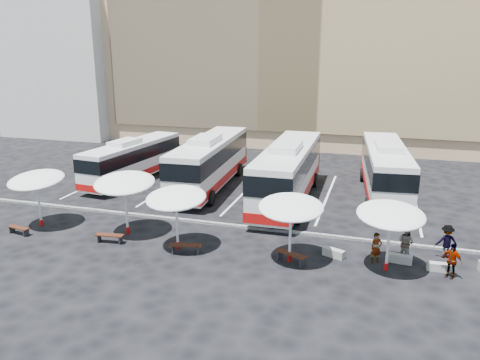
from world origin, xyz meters
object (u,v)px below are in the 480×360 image
(sunshade_0, at_px, (36,180))
(sunshade_2, at_px, (176,198))
(sunshade_1, at_px, (125,183))
(wood_bench_3, at_px, (291,255))
(passenger_1, at_px, (406,243))
(passenger_3, at_px, (446,241))
(wood_bench_1, at_px, (110,236))
(passenger_2, at_px, (451,261))
(bus_1, at_px, (210,160))
(conc_bench_1, at_px, (400,259))
(wood_bench_2, at_px, (186,247))
(wood_bench_0, at_px, (19,229))
(bus_2, at_px, (288,170))
(bus_3, at_px, (385,168))
(conc_bench_2, at_px, (439,267))
(sunshade_3, at_px, (291,207))
(conc_bench_0, at_px, (334,253))
(sunshade_4, at_px, (391,215))
(bus_0, at_px, (133,159))
(passenger_0, at_px, (376,248))

(sunshade_0, relative_size, sunshade_2, 1.02)
(sunshade_1, relative_size, wood_bench_3, 2.45)
(passenger_1, bearing_deg, sunshade_1, 42.06)
(passenger_3, bearing_deg, sunshade_0, -8.77)
(wood_bench_1, bearing_deg, wood_bench_3, 2.41)
(sunshade_0, height_order, passenger_2, sunshade_0)
(bus_1, relative_size, conc_bench_1, 11.56)
(bus_1, xyz_separation_m, sunshade_0, (-6.80, -10.71, 0.75))
(wood_bench_2, height_order, conc_bench_1, wood_bench_2)
(wood_bench_0, bearing_deg, passenger_1, 7.90)
(passenger_2, bearing_deg, sunshade_0, -149.74)
(wood_bench_1, bearing_deg, wood_bench_0, -175.31)
(bus_2, distance_m, bus_3, 7.17)
(wood_bench_1, height_order, conc_bench_2, wood_bench_1)
(bus_3, distance_m, sunshade_3, 13.57)
(bus_1, xyz_separation_m, passenger_1, (13.88, -9.32, -1.19))
(conc_bench_0, height_order, passenger_3, passenger_3)
(wood_bench_2, height_order, conc_bench_2, wood_bench_2)
(sunshade_0, bearing_deg, sunshade_4, -0.38)
(wood_bench_1, distance_m, conc_bench_0, 12.01)
(bus_1, distance_m, passenger_2, 19.12)
(bus_0, height_order, wood_bench_0, bus_0)
(bus_3, height_order, wood_bench_1, bus_3)
(sunshade_3, bearing_deg, passenger_1, 18.63)
(sunshade_2, relative_size, conc_bench_0, 2.93)
(sunshade_0, xyz_separation_m, passenger_1, (20.68, 1.39, -1.94))
(sunshade_0, xyz_separation_m, conc_bench_2, (22.16, 0.53, -2.64))
(sunshade_0, xyz_separation_m, conc_bench_0, (17.21, 0.66, -2.63))
(sunshade_3, bearing_deg, bus_3, 71.18)
(passenger_2, relative_size, passenger_3, 0.96)
(bus_0, distance_m, wood_bench_2, 15.38)
(wood_bench_2, bearing_deg, passenger_0, 10.58)
(sunshade_2, relative_size, wood_bench_3, 1.94)
(passenger_1, bearing_deg, sunshade_0, 42.22)
(sunshade_0, height_order, wood_bench_1, sunshade_0)
(bus_0, xyz_separation_m, wood_bench_1, (5.11, -11.81, -1.40))
(sunshade_3, xyz_separation_m, passenger_1, (5.53, 1.86, -1.92))
(wood_bench_1, height_order, passenger_2, passenger_2)
(passenger_0, bearing_deg, wood_bench_3, 172.73)
(wood_bench_0, distance_m, wood_bench_2, 10.14)
(sunshade_0, relative_size, wood_bench_2, 1.97)
(bus_3, height_order, sunshade_3, bus_3)
(conc_bench_0, height_order, conc_bench_1, conc_bench_1)
(sunshade_0, bearing_deg, bus_3, 32.31)
(conc_bench_2, relative_size, passenger_3, 0.61)
(sunshade_0, bearing_deg, bus_0, 88.90)
(sunshade_1, distance_m, passenger_3, 17.27)
(passenger_0, bearing_deg, conc_bench_0, 153.87)
(sunshade_2, relative_size, passenger_0, 2.11)
(conc_bench_0, height_order, passenger_2, passenger_2)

